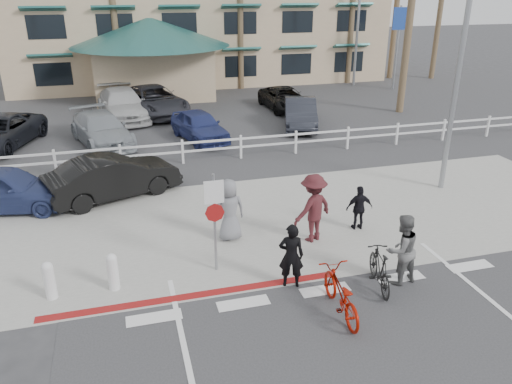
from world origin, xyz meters
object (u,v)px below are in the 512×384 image
object	(u,v)px
sign_post	(215,218)
bike_red	(340,294)
car_red_compact	(3,189)
bike_black	(380,269)
car_white_sedan	(113,177)

from	to	relation	value
sign_post	bike_red	xyz separation A→B (m)	(2.25, -2.50, -0.94)
sign_post	car_red_compact	world-z (taller)	sign_post
bike_black	car_white_sedan	world-z (taller)	car_white_sedan
bike_red	bike_black	bearing A→B (deg)	-149.59
sign_post	bike_black	size ratio (longest dim) A/B	1.76
car_red_compact	car_white_sedan	bearing A→B (deg)	-76.48
bike_black	car_white_sedan	bearing A→B (deg)	-38.24
sign_post	bike_red	world-z (taller)	sign_post
sign_post	car_red_compact	xyz separation A→B (m)	(-5.77, 5.40, -0.73)
bike_black	bike_red	bearing A→B (deg)	40.37
sign_post	bike_black	xyz separation A→B (m)	(3.58, -1.80, -0.96)
sign_post	bike_red	bearing A→B (deg)	-47.96
sign_post	car_white_sedan	size ratio (longest dim) A/B	0.66
car_white_sedan	car_red_compact	bearing A→B (deg)	71.00
bike_red	car_red_compact	size ratio (longest dim) A/B	0.45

